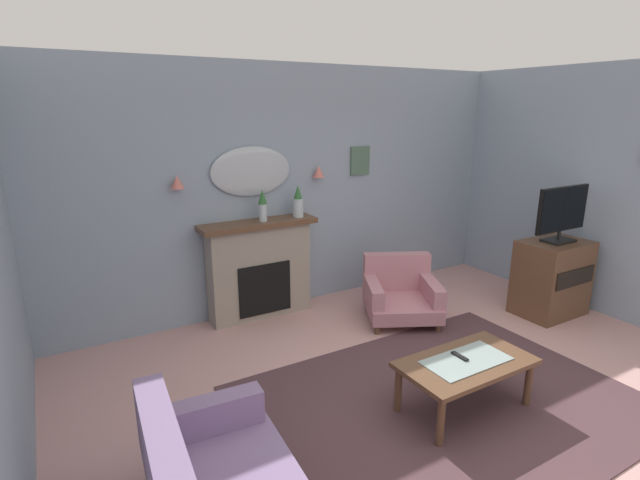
% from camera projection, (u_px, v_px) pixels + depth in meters
% --- Properties ---
extents(floor, '(6.94, 6.58, 0.10)m').
position_uv_depth(floor, '(461.00, 422.00, 3.87)').
color(floor, '#C6938E').
rests_on(floor, ground).
extents(wall_back, '(6.94, 0.10, 2.91)m').
position_uv_depth(wall_back, '(296.00, 188.00, 5.83)').
color(wall_back, '#8C9EB2').
rests_on(wall_back, ground).
extents(patterned_rug, '(3.20, 2.40, 0.01)m').
position_uv_depth(patterned_rug, '(444.00, 403.00, 4.02)').
color(patterned_rug, '#4C3338').
rests_on(patterned_rug, ground).
extents(fireplace, '(1.36, 0.36, 1.16)m').
position_uv_depth(fireplace, '(260.00, 270.00, 5.58)').
color(fireplace, gray).
rests_on(fireplace, ground).
extents(mantel_vase_centre, '(0.10, 0.10, 0.36)m').
position_uv_depth(mantel_vase_centre, '(263.00, 205.00, 5.38)').
color(mantel_vase_centre, silver).
rests_on(mantel_vase_centre, fireplace).
extents(mantel_vase_right, '(0.13, 0.13, 0.38)m').
position_uv_depth(mantel_vase_right, '(298.00, 203.00, 5.60)').
color(mantel_vase_right, silver).
rests_on(mantel_vase_right, fireplace).
extents(wall_mirror, '(0.96, 0.06, 0.56)m').
position_uv_depth(wall_mirror, '(251.00, 171.00, 5.40)').
color(wall_mirror, '#B2BCC6').
extents(wall_sconce_left, '(0.14, 0.14, 0.14)m').
position_uv_depth(wall_sconce_left, '(177.00, 182.00, 4.96)').
color(wall_sconce_left, '#D17066').
extents(wall_sconce_right, '(0.14, 0.14, 0.14)m').
position_uv_depth(wall_sconce_right, '(319.00, 171.00, 5.78)').
color(wall_sconce_right, '#D17066').
extents(framed_picture, '(0.28, 0.03, 0.36)m').
position_uv_depth(framed_picture, '(360.00, 161.00, 6.12)').
color(framed_picture, '#4C6B56').
extents(coffee_table, '(1.10, 0.60, 0.45)m').
position_uv_depth(coffee_table, '(466.00, 367.00, 3.86)').
color(coffee_table, brown).
rests_on(coffee_table, ground).
extents(tv_remote, '(0.04, 0.16, 0.02)m').
position_uv_depth(tv_remote, '(460.00, 357.00, 3.88)').
color(tv_remote, black).
rests_on(tv_remote, coffee_table).
extents(armchair_in_corner, '(1.08, 1.09, 0.71)m').
position_uv_depth(armchair_in_corner, '(400.00, 293.00, 5.62)').
color(armchair_in_corner, '#B77A84').
rests_on(armchair_in_corner, ground).
extents(tv_cabinet, '(0.80, 0.57, 0.90)m').
position_uv_depth(tv_cabinet, '(552.00, 278.00, 5.69)').
color(tv_cabinet, brown).
rests_on(tv_cabinet, ground).
extents(tv_flatscreen, '(0.84, 0.24, 0.65)m').
position_uv_depth(tv_flatscreen, '(562.00, 213.00, 5.46)').
color(tv_flatscreen, black).
rests_on(tv_flatscreen, tv_cabinet).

